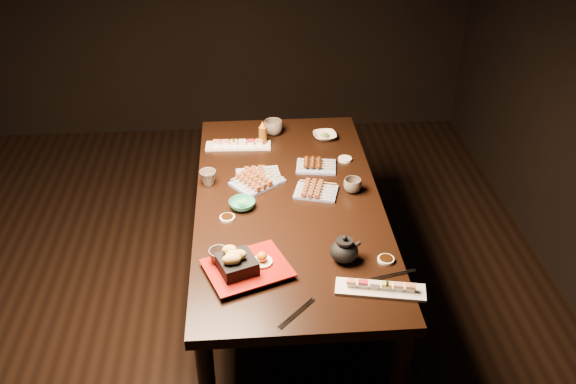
{
  "coord_description": "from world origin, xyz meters",
  "views": [
    {
      "loc": [
        0.22,
        -2.39,
        2.46
      ],
      "look_at": [
        0.42,
        0.25,
        0.77
      ],
      "focal_mm": 40.0,
      "sensor_mm": 36.0,
      "label": 1
    }
  ],
  "objects_px": {
    "sushi_platter_far": "(238,143)",
    "tempura_tray": "(247,261)",
    "yakitori_plate_center": "(258,172)",
    "teacup_mid_right": "(353,185)",
    "teacup_far_left": "(208,178)",
    "yakitori_plate_right": "(316,189)",
    "yakitori_plate_left": "(257,178)",
    "teapot": "(344,248)",
    "edamame_bowl_cream": "(325,136)",
    "sushi_platter_near": "(381,287)",
    "edamame_bowl_green": "(242,204)",
    "teacup_near_left": "(219,258)",
    "teacup_far_right": "(273,128)",
    "dining_table": "(289,261)",
    "condiment_bottle": "(263,133)"
  },
  "relations": [
    {
      "from": "sushi_platter_far",
      "to": "tempura_tray",
      "type": "bearing_deg",
      "value": 94.08
    },
    {
      "from": "yakitori_plate_center",
      "to": "teacup_mid_right",
      "type": "distance_m",
      "value": 0.49
    },
    {
      "from": "teacup_far_left",
      "to": "yakitori_plate_right",
      "type": "bearing_deg",
      "value": -13.15
    },
    {
      "from": "yakitori_plate_left",
      "to": "teapot",
      "type": "bearing_deg",
      "value": -98.69
    },
    {
      "from": "sushi_platter_far",
      "to": "edamame_bowl_cream",
      "type": "relative_size",
      "value": 2.75
    },
    {
      "from": "teacup_mid_right",
      "to": "sushi_platter_near",
      "type": "bearing_deg",
      "value": -90.42
    },
    {
      "from": "edamame_bowl_green",
      "to": "sushi_platter_far",
      "type": "bearing_deg",
      "value": 91.29
    },
    {
      "from": "yakitori_plate_left",
      "to": "teacup_near_left",
      "type": "bearing_deg",
      "value": -142.55
    },
    {
      "from": "edamame_bowl_green",
      "to": "teacup_far_right",
      "type": "bearing_deg",
      "value": 75.8
    },
    {
      "from": "tempura_tray",
      "to": "teacup_mid_right",
      "type": "height_order",
      "value": "tempura_tray"
    },
    {
      "from": "edamame_bowl_cream",
      "to": "teacup_far_right",
      "type": "relative_size",
      "value": 1.21
    },
    {
      "from": "sushi_platter_far",
      "to": "yakitori_plate_center",
      "type": "relative_size",
      "value": 1.63
    },
    {
      "from": "dining_table",
      "to": "sushi_platter_far",
      "type": "relative_size",
      "value": 4.99
    },
    {
      "from": "dining_table",
      "to": "yakitori_plate_right",
      "type": "distance_m",
      "value": 0.43
    },
    {
      "from": "dining_table",
      "to": "yakitori_plate_center",
      "type": "height_order",
      "value": "yakitori_plate_center"
    },
    {
      "from": "sushi_platter_near",
      "to": "condiment_bottle",
      "type": "relative_size",
      "value": 2.5
    },
    {
      "from": "yakitori_plate_center",
      "to": "teapot",
      "type": "relative_size",
      "value": 1.54
    },
    {
      "from": "sushi_platter_near",
      "to": "teacup_far_right",
      "type": "height_order",
      "value": "teacup_far_right"
    },
    {
      "from": "teacup_near_left",
      "to": "teapot",
      "type": "bearing_deg",
      "value": -0.19
    },
    {
      "from": "teapot",
      "to": "yakitori_plate_left",
      "type": "bearing_deg",
      "value": 94.1
    },
    {
      "from": "sushi_platter_near",
      "to": "sushi_platter_far",
      "type": "relative_size",
      "value": 1.0
    },
    {
      "from": "teacup_near_left",
      "to": "teapot",
      "type": "relative_size",
      "value": 0.6
    },
    {
      "from": "teacup_near_left",
      "to": "teacup_far_left",
      "type": "xyz_separation_m",
      "value": [
        -0.07,
        0.66,
        -0.0
      ]
    },
    {
      "from": "edamame_bowl_green",
      "to": "teapot",
      "type": "bearing_deg",
      "value": -45.3
    },
    {
      "from": "sushi_platter_far",
      "to": "tempura_tray",
      "type": "distance_m",
      "value": 1.1
    },
    {
      "from": "teacup_far_left",
      "to": "condiment_bottle",
      "type": "height_order",
      "value": "condiment_bottle"
    },
    {
      "from": "sushi_platter_far",
      "to": "condiment_bottle",
      "type": "distance_m",
      "value": 0.15
    },
    {
      "from": "sushi_platter_near",
      "to": "condiment_bottle",
      "type": "xyz_separation_m",
      "value": [
        -0.42,
        1.27,
        0.05
      ]
    },
    {
      "from": "tempura_tray",
      "to": "teacup_far_right",
      "type": "distance_m",
      "value": 1.25
    },
    {
      "from": "teacup_near_left",
      "to": "teacup_mid_right",
      "type": "distance_m",
      "value": 0.84
    },
    {
      "from": "dining_table",
      "to": "teacup_far_left",
      "type": "height_order",
      "value": "teacup_far_left"
    },
    {
      "from": "teacup_far_right",
      "to": "dining_table",
      "type": "bearing_deg",
      "value": -87.09
    },
    {
      "from": "sushi_platter_far",
      "to": "yakitori_plate_center",
      "type": "height_order",
      "value": "yakitori_plate_center"
    },
    {
      "from": "yakitori_plate_center",
      "to": "tempura_tray",
      "type": "xyz_separation_m",
      "value": [
        -0.07,
        -0.76,
        0.03
      ]
    },
    {
      "from": "teacup_far_left",
      "to": "condiment_bottle",
      "type": "bearing_deg",
      "value": 54.1
    },
    {
      "from": "yakitori_plate_right",
      "to": "teacup_far_right",
      "type": "height_order",
      "value": "teacup_far_right"
    },
    {
      "from": "sushi_platter_near",
      "to": "sushi_platter_far",
      "type": "xyz_separation_m",
      "value": [
        -0.56,
        1.25,
        0.0
      ]
    },
    {
      "from": "dining_table",
      "to": "sushi_platter_near",
      "type": "relative_size",
      "value": 5.01
    },
    {
      "from": "teapot",
      "to": "teacup_far_left",
      "type": "bearing_deg",
      "value": 107.94
    },
    {
      "from": "dining_table",
      "to": "teacup_mid_right",
      "type": "relative_size",
      "value": 20.03
    },
    {
      "from": "teacup_near_left",
      "to": "yakitori_plate_left",
      "type": "bearing_deg",
      "value": 74.31
    },
    {
      "from": "tempura_tray",
      "to": "sushi_platter_far",
      "type": "bearing_deg",
      "value": 70.48
    },
    {
      "from": "yakitori_plate_right",
      "to": "condiment_bottle",
      "type": "height_order",
      "value": "condiment_bottle"
    },
    {
      "from": "teacup_far_left",
      "to": "teacup_far_right",
      "type": "bearing_deg",
      "value": 55.7
    },
    {
      "from": "tempura_tray",
      "to": "teacup_mid_right",
      "type": "distance_m",
      "value": 0.79
    },
    {
      "from": "sushi_platter_far",
      "to": "teapot",
      "type": "relative_size",
      "value": 2.51
    },
    {
      "from": "yakitori_plate_left",
      "to": "teacup_far_right",
      "type": "xyz_separation_m",
      "value": [
        0.11,
        0.54,
        0.01
      ]
    },
    {
      "from": "yakitori_plate_left",
      "to": "edamame_bowl_cream",
      "type": "xyz_separation_m",
      "value": [
        0.4,
        0.46,
        -0.01
      ]
    },
    {
      "from": "yakitori_plate_center",
      "to": "teacup_far_left",
      "type": "distance_m",
      "value": 0.26
    },
    {
      "from": "sushi_platter_far",
      "to": "teacup_far_right",
      "type": "relative_size",
      "value": 3.32
    }
  ]
}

